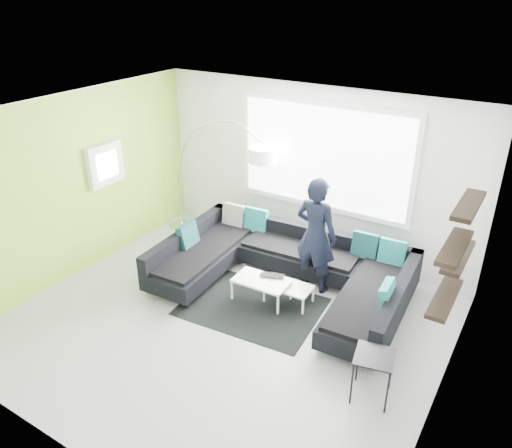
{
  "coord_description": "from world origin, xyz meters",
  "views": [
    {
      "loc": [
        3.24,
        -4.47,
        4.21
      ],
      "look_at": [
        -0.09,
        0.9,
        1.11
      ],
      "focal_mm": 35.0,
      "sensor_mm": 36.0,
      "label": 1
    }
  ],
  "objects": [
    {
      "name": "ground",
      "position": [
        0.0,
        0.0,
        0.0
      ],
      "size": [
        5.5,
        5.5,
        0.0
      ],
      "primitive_type": "plane",
      "color": "gray",
      "rests_on": "ground"
    },
    {
      "name": "room_shell",
      "position": [
        0.04,
        0.21,
        1.81
      ],
      "size": [
        5.54,
        5.04,
        2.82
      ],
      "color": "silver",
      "rests_on": "ground"
    },
    {
      "name": "sectional_sofa",
      "position": [
        0.27,
        1.05,
        0.34
      ],
      "size": [
        3.69,
        2.41,
        0.77
      ],
      "rotation": [
        0.0,
        0.0,
        0.06
      ],
      "color": "black",
      "rests_on": "ground"
    },
    {
      "name": "rug",
      "position": [
        0.09,
        0.5,
        0.01
      ],
      "size": [
        2.03,
        1.55,
        0.01
      ],
      "primitive_type": "cube",
      "rotation": [
        0.0,
        0.0,
        0.08
      ],
      "color": "black",
      "rests_on": "ground"
    },
    {
      "name": "coffee_table",
      "position": [
        0.3,
        0.8,
        0.17
      ],
      "size": [
        1.05,
        0.63,
        0.34
      ],
      "primitive_type": "cube",
      "rotation": [
        0.0,
        0.0,
        0.04
      ],
      "color": "white",
      "rests_on": "ground"
    },
    {
      "name": "arc_lamp",
      "position": [
        -2.44,
        2.0,
        1.09
      ],
      "size": [
        2.02,
        0.59,
        2.17
      ],
      "primitive_type": null,
      "rotation": [
        0.0,
        0.0,
        -0.03
      ],
      "color": "silver",
      "rests_on": "ground"
    },
    {
      "name": "side_table",
      "position": [
        2.12,
        -0.24,
        0.29
      ],
      "size": [
        0.49,
        0.49,
        0.57
      ],
      "primitive_type": "cube",
      "rotation": [
        0.0,
        0.0,
        0.2
      ],
      "color": "black",
      "rests_on": "ground"
    },
    {
      "name": "person",
      "position": [
        0.6,
        1.43,
        0.89
      ],
      "size": [
        0.71,
        0.51,
        1.77
      ],
      "primitive_type": "imported",
      "rotation": [
        0.0,
        0.0,
        3.07
      ],
      "color": "black",
      "rests_on": "ground"
    },
    {
      "name": "laptop",
      "position": [
        0.21,
        0.84,
        0.35
      ],
      "size": [
        0.49,
        0.44,
        0.03
      ],
      "primitive_type": "imported",
      "rotation": [
        0.0,
        0.0,
        0.34
      ],
      "color": "black",
      "rests_on": "coffee_table"
    }
  ]
}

